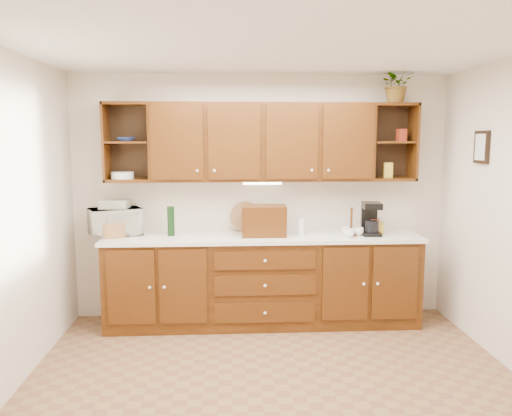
{
  "coord_description": "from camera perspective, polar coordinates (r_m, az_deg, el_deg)",
  "views": [
    {
      "loc": [
        -0.35,
        -3.59,
        1.92
      ],
      "look_at": [
        -0.09,
        1.15,
        1.27
      ],
      "focal_mm": 35.0,
      "sensor_mm": 36.0,
      "label": 1
    }
  ],
  "objects": [
    {
      "name": "potted_plant",
      "position": [
        5.45,
        15.82,
        13.46
      ],
      "size": [
        0.37,
        0.33,
        0.38
      ],
      "primitive_type": "imported",
      "rotation": [
        0.0,
        0.0,
        0.12
      ],
      "color": "#999999",
      "rests_on": "upper_cabinets"
    },
    {
      "name": "bread_box",
      "position": [
        5.09,
        0.91,
        -1.46
      ],
      "size": [
        0.45,
        0.29,
        0.31
      ],
      "primitive_type": "cube",
      "rotation": [
        0.0,
        0.0,
        -0.02
      ],
      "color": "#311705",
      "rests_on": "countertop"
    },
    {
      "name": "countertop",
      "position": [
        5.14,
        0.79,
        -3.36
      ],
      "size": [
        3.24,
        0.64,
        0.04
      ],
      "primitive_type": "cube",
      "color": "white",
      "rests_on": "base_cabinets"
    },
    {
      "name": "back_wall",
      "position": [
        5.39,
        0.57,
        1.24
      ],
      "size": [
        4.0,
        0.0,
        4.0
      ],
      "primitive_type": "plane",
      "rotation": [
        1.57,
        0.0,
        0.0
      ],
      "color": "beige",
      "rests_on": "floor"
    },
    {
      "name": "upper_cabinets",
      "position": [
        5.2,
        0.81,
        7.55
      ],
      "size": [
        3.2,
        0.33,
        0.8
      ],
      "color": "#311705",
      "rests_on": "back_wall"
    },
    {
      "name": "pantry_box_red",
      "position": [
        5.45,
        16.29,
        8.0
      ],
      "size": [
        0.1,
        0.09,
        0.13
      ],
      "primitive_type": "cube",
      "rotation": [
        0.0,
        0.0,
        0.18
      ],
      "color": "maroon",
      "rests_on": "upper_cabinets"
    },
    {
      "name": "undercabinet_light",
      "position": [
        5.16,
        0.73,
        2.84
      ],
      "size": [
        0.4,
        0.05,
        0.02
      ],
      "primitive_type": "cube",
      "color": "white",
      "rests_on": "upper_cabinets"
    },
    {
      "name": "coffee_maker",
      "position": [
        5.28,
        13.0,
        -1.26
      ],
      "size": [
        0.21,
        0.25,
        0.34
      ],
      "rotation": [
        0.0,
        0.0,
        -0.11
      ],
      "color": "black",
      "rests_on": "countertop"
    },
    {
      "name": "wine_bottle",
      "position": [
        5.17,
        -9.7,
        -1.48
      ],
      "size": [
        0.09,
        0.09,
        0.3
      ],
      "primitive_type": "cylinder",
      "rotation": [
        0.0,
        0.0,
        -0.35
      ],
      "color": "black",
      "rests_on": "countertop"
    },
    {
      "name": "base_cabinets",
      "position": [
        5.27,
        0.78,
        -8.36
      ],
      "size": [
        3.2,
        0.6,
        0.9
      ],
      "primitive_type": "cube",
      "color": "#311705",
      "rests_on": "floor"
    },
    {
      "name": "microwave",
      "position": [
        5.34,
        -15.79,
        -1.51
      ],
      "size": [
        0.6,
        0.52,
        0.28
      ],
      "primitive_type": "imported",
      "rotation": [
        0.0,
        0.0,
        0.42
      ],
      "color": "beige",
      "rests_on": "countertop"
    },
    {
      "name": "mug_tree",
      "position": [
        5.21,
        10.81,
        -2.64
      ],
      "size": [
        0.23,
        0.25,
        0.29
      ],
      "rotation": [
        0.0,
        0.0,
        0.04
      ],
      "color": "#311705",
      "rests_on": "countertop"
    },
    {
      "name": "bowl_stack",
      "position": [
        5.28,
        -14.62,
        7.61
      ],
      "size": [
        0.22,
        0.22,
        0.04
      ],
      "primitive_type": "imported",
      "rotation": [
        0.0,
        0.0,
        -0.29
      ],
      "color": "#26418E",
      "rests_on": "upper_cabinets"
    },
    {
      "name": "plate_stack",
      "position": [
        5.29,
        -15.02,
        3.62
      ],
      "size": [
        0.28,
        0.28,
        0.07
      ],
      "primitive_type": "cylinder",
      "rotation": [
        0.0,
        0.0,
        -0.26
      ],
      "color": "white",
      "rests_on": "upper_cabinets"
    },
    {
      "name": "floor",
      "position": [
        4.09,
        2.27,
        -20.16
      ],
      "size": [
        4.0,
        4.0,
        0.0
      ],
      "primitive_type": "plane",
      "color": "brown",
      "rests_on": "ground"
    },
    {
      "name": "framed_picture",
      "position": [
        5.06,
        24.39,
        6.36
      ],
      "size": [
        0.03,
        0.24,
        0.3
      ],
      "primitive_type": "cube",
      "color": "black",
      "rests_on": "right_wall"
    },
    {
      "name": "ceiling",
      "position": [
        3.67,
        2.5,
        18.5
      ],
      "size": [
        4.0,
        4.0,
        0.0
      ],
      "primitive_type": "plane",
      "rotation": [
        3.14,
        0.0,
        0.0
      ],
      "color": "white",
      "rests_on": "back_wall"
    },
    {
      "name": "canister_red",
      "position": [
        5.37,
        13.36,
        -2.04
      ],
      "size": [
        0.1,
        0.1,
        0.16
      ],
      "primitive_type": "cylinder",
      "rotation": [
        0.0,
        0.0,
        0.0
      ],
      "color": "maroon",
      "rests_on": "countertop"
    },
    {
      "name": "woven_tray",
      "position": [
        5.38,
        -1.24,
        -2.56
      ],
      "size": [
        0.33,
        0.12,
        0.32
      ],
      "primitive_type": "cylinder",
      "rotation": [
        1.36,
        0.0,
        0.11
      ],
      "color": "#A47144",
      "rests_on": "countertop"
    },
    {
      "name": "canister_yellow",
      "position": [
        5.4,
        13.91,
        -2.21
      ],
      "size": [
        0.12,
        0.12,
        0.12
      ],
      "primitive_type": "cylinder",
      "rotation": [
        0.0,
        0.0,
        0.26
      ],
      "color": "gold",
      "rests_on": "countertop"
    },
    {
      "name": "canister_white",
      "position": [
        5.16,
        5.17,
        -2.11
      ],
      "size": [
        0.09,
        0.09,
        0.18
      ],
      "primitive_type": "cylinder",
      "rotation": [
        0.0,
        0.0,
        0.3
      ],
      "color": "white",
      "rests_on": "countertop"
    },
    {
      "name": "pantry_box_yellow",
      "position": [
        5.43,
        14.85,
        4.2
      ],
      "size": [
        0.1,
        0.08,
        0.16
      ],
      "primitive_type": "cube",
      "rotation": [
        0.0,
        0.0,
        -0.11
      ],
      "color": "gold",
      "rests_on": "upper_cabinets"
    },
    {
      "name": "towel_stack",
      "position": [
        5.31,
        -15.87,
        0.43
      ],
      "size": [
        0.29,
        0.22,
        0.08
      ],
      "primitive_type": "cube",
      "rotation": [
        0.0,
        0.0,
        -0.05
      ],
      "color": "#DDC268",
      "rests_on": "microwave"
    },
    {
      "name": "wicker_basket",
      "position": [
        5.25,
        -16.02,
        -2.38
      ],
      "size": [
        0.29,
        0.29,
        0.15
      ],
      "primitive_type": "cylinder",
      "rotation": [
        0.0,
        0.0,
        -0.19
      ],
      "color": "#A47144",
      "rests_on": "countertop"
    }
  ]
}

